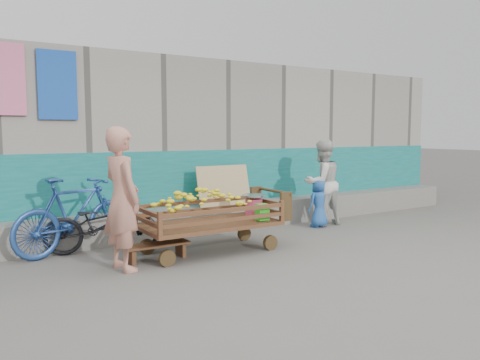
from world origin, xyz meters
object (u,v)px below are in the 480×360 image
bench (156,248)px  bicycle_dark (102,224)px  vendor_man (122,199)px  child (319,203)px  banana_cart (207,210)px  woman (322,183)px  bicycle_blue (75,215)px

bench → bicycle_dark: bicycle_dark is taller
vendor_man → child: size_ratio=2.02×
bench → vendor_man: 0.92m
vendor_man → banana_cart: bearing=-91.3°
bench → woman: bearing=10.1°
vendor_man → bicycle_blue: bearing=6.8°
woman → bicycle_dark: (-4.01, 0.11, -0.38)m
bicycle_blue → bicycle_dark: bearing=-137.8°
child → woman: bearing=-149.8°
child → bench: bearing=4.8°
vendor_man → woman: size_ratio=1.13×
banana_cart → child: (2.56, 0.54, -0.17)m
bench → vendor_man: bearing=-157.9°
bicycle_dark → bicycle_blue: (-0.33, 0.20, 0.13)m
vendor_man → child: (3.84, 0.72, -0.45)m
banana_cart → bicycle_blue: (-1.61, 0.96, -0.07)m
woman → child: woman is taller
vendor_man → woman: 4.10m
banana_cart → bicycle_blue: bicycle_blue is taller
bench → bicycle_dark: 0.93m
child → bicycle_dark: size_ratio=0.56×
child → bicycle_dark: (-3.84, 0.22, -0.03)m
banana_cart → bench: banana_cart is taller
vendor_man → bicycle_dark: bearing=-9.2°
banana_cart → vendor_man: 1.33m
vendor_man → child: vendor_man is taller
bicycle_blue → banana_cart: bearing=-137.3°
banana_cart → bench: bearing=177.6°
woman → bicycle_dark: bearing=-1.2°
banana_cart → bicycle_blue: 1.88m
bicycle_dark → bicycle_blue: bearing=76.5°
banana_cart → child: bearing=11.9°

